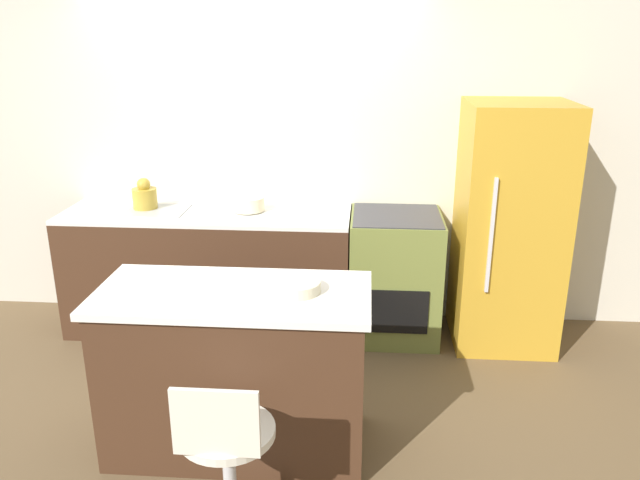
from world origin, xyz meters
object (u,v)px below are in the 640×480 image
object	(u,v)px
stool_chair	(227,459)
oven_range	(394,276)
refrigerator	(509,227)
kettle	(145,196)
mixing_bowl	(248,204)

from	to	relation	value
stool_chair	oven_range	bearing A→B (deg)	68.68
refrigerator	stool_chair	bearing A→B (deg)	-127.97
kettle	oven_range	bearing A→B (deg)	-1.33
kettle	mixing_bowl	bearing A→B (deg)	0.00
stool_chair	kettle	bearing A→B (deg)	116.52
kettle	mixing_bowl	xyz separation A→B (m)	(0.78, 0.00, -0.04)
stool_chair	mixing_bowl	world-z (taller)	mixing_bowl
stool_chair	kettle	distance (m)	2.46
stool_chair	kettle	xyz separation A→B (m)	(-1.06, 2.13, 0.63)
oven_range	kettle	bearing A→B (deg)	178.67
refrigerator	kettle	world-z (taller)	refrigerator
kettle	mixing_bowl	world-z (taller)	kettle
oven_range	stool_chair	distance (m)	2.24
mixing_bowl	kettle	bearing A→B (deg)	-180.00
oven_range	stool_chair	world-z (taller)	oven_range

